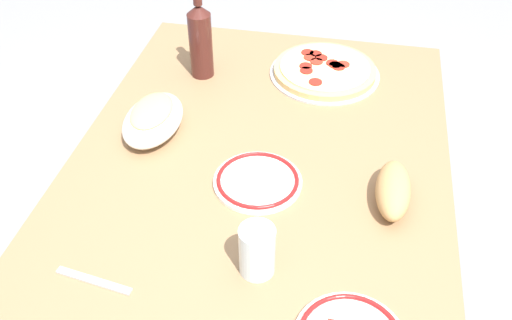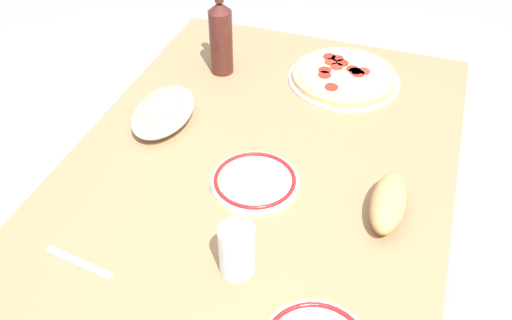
{
  "view_description": "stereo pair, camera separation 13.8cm",
  "coord_description": "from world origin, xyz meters",
  "px_view_note": "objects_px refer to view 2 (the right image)",
  "views": [
    {
      "loc": [
        -1.02,
        -0.2,
        1.66
      ],
      "look_at": [
        0.0,
        0.0,
        0.76
      ],
      "focal_mm": 39.35,
      "sensor_mm": 36.0,
      "label": 1
    },
    {
      "loc": [
        -0.99,
        -0.34,
        1.66
      ],
      "look_at": [
        0.0,
        0.0,
        0.76
      ],
      "focal_mm": 39.35,
      "sensor_mm": 36.0,
      "label": 2
    }
  ],
  "objects_px": {
    "bread_loaf": "(389,203)",
    "water_glass": "(237,250)",
    "dining_table": "(256,199)",
    "side_plate_far": "(255,181)",
    "wine_bottle": "(221,36)",
    "pepperoni_pizza": "(344,76)",
    "baked_pasta_dish": "(163,110)"
  },
  "relations": [
    {
      "from": "baked_pasta_dish",
      "to": "water_glass",
      "type": "bearing_deg",
      "value": -138.2
    },
    {
      "from": "dining_table",
      "to": "wine_bottle",
      "type": "relative_size",
      "value": 4.68
    },
    {
      "from": "bread_loaf",
      "to": "water_glass",
      "type": "bearing_deg",
      "value": 133.4
    },
    {
      "from": "dining_table",
      "to": "bread_loaf",
      "type": "height_order",
      "value": "bread_loaf"
    },
    {
      "from": "wine_bottle",
      "to": "side_plate_far",
      "type": "relative_size",
      "value": 1.38
    },
    {
      "from": "pepperoni_pizza",
      "to": "side_plate_far",
      "type": "xyz_separation_m",
      "value": [
        -0.52,
        0.11,
        -0.01
      ]
    },
    {
      "from": "baked_pasta_dish",
      "to": "wine_bottle",
      "type": "relative_size",
      "value": 0.8
    },
    {
      "from": "water_glass",
      "to": "bread_loaf",
      "type": "distance_m",
      "value": 0.37
    },
    {
      "from": "pepperoni_pizza",
      "to": "water_glass",
      "type": "height_order",
      "value": "water_glass"
    },
    {
      "from": "dining_table",
      "to": "baked_pasta_dish",
      "type": "relative_size",
      "value": 5.84
    },
    {
      "from": "baked_pasta_dish",
      "to": "side_plate_far",
      "type": "relative_size",
      "value": 1.11
    },
    {
      "from": "side_plate_far",
      "to": "baked_pasta_dish",
      "type": "bearing_deg",
      "value": 64.22
    },
    {
      "from": "baked_pasta_dish",
      "to": "bread_loaf",
      "type": "height_order",
      "value": "baked_pasta_dish"
    },
    {
      "from": "pepperoni_pizza",
      "to": "wine_bottle",
      "type": "xyz_separation_m",
      "value": [
        -0.07,
        0.37,
        0.11
      ]
    },
    {
      "from": "dining_table",
      "to": "bread_loaf",
      "type": "bearing_deg",
      "value": -98.44
    },
    {
      "from": "side_plate_far",
      "to": "wine_bottle",
      "type": "bearing_deg",
      "value": 30.11
    },
    {
      "from": "dining_table",
      "to": "pepperoni_pizza",
      "type": "distance_m",
      "value": 0.5
    },
    {
      "from": "water_glass",
      "to": "bread_loaf",
      "type": "height_order",
      "value": "water_glass"
    },
    {
      "from": "dining_table",
      "to": "pepperoni_pizza",
      "type": "xyz_separation_m",
      "value": [
        0.47,
        -0.12,
        0.12
      ]
    },
    {
      "from": "baked_pasta_dish",
      "to": "water_glass",
      "type": "xyz_separation_m",
      "value": [
        -0.41,
        -0.36,
        0.02
      ]
    },
    {
      "from": "dining_table",
      "to": "side_plate_far",
      "type": "xyz_separation_m",
      "value": [
        -0.05,
        -0.01,
        0.12
      ]
    },
    {
      "from": "water_glass",
      "to": "dining_table",
      "type": "bearing_deg",
      "value": 11.6
    },
    {
      "from": "baked_pasta_dish",
      "to": "wine_bottle",
      "type": "bearing_deg",
      "value": -10.27
    },
    {
      "from": "dining_table",
      "to": "wine_bottle",
      "type": "bearing_deg",
      "value": 31.68
    },
    {
      "from": "baked_pasta_dish",
      "to": "wine_bottle",
      "type": "distance_m",
      "value": 0.31
    },
    {
      "from": "dining_table",
      "to": "water_glass",
      "type": "distance_m",
      "value": 0.35
    },
    {
      "from": "pepperoni_pizza",
      "to": "bread_loaf",
      "type": "height_order",
      "value": "bread_loaf"
    },
    {
      "from": "baked_pasta_dish",
      "to": "dining_table",
      "type": "bearing_deg",
      "value": -108.74
    },
    {
      "from": "dining_table",
      "to": "pepperoni_pizza",
      "type": "relative_size",
      "value": 4.15
    },
    {
      "from": "wine_bottle",
      "to": "dining_table",
      "type": "bearing_deg",
      "value": -148.32
    },
    {
      "from": "pepperoni_pizza",
      "to": "water_glass",
      "type": "distance_m",
      "value": 0.78
    },
    {
      "from": "water_glass",
      "to": "bread_loaf",
      "type": "bearing_deg",
      "value": -46.6
    }
  ]
}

